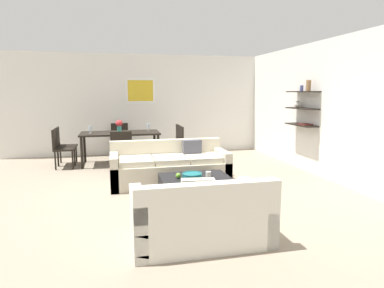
{
  "coord_description": "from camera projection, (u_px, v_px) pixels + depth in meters",
  "views": [
    {
      "loc": [
        -1.01,
        -5.67,
        1.7
      ],
      "look_at": [
        0.36,
        0.2,
        0.75
      ],
      "focal_mm": 31.12,
      "sensor_mm": 36.0,
      "label": 1
    }
  ],
  "objects": [
    {
      "name": "dining_chair_head",
      "position": [
        120.0,
        138.0,
        8.7
      ],
      "size": [
        0.44,
        0.44,
        0.88
      ],
      "color": "black",
      "rests_on": "ground"
    },
    {
      "name": "right_wall_shelf_unit",
      "position": [
        311.0,
        108.0,
        6.99
      ],
      "size": [
        0.34,
        8.2,
        2.7
      ],
      "color": "silver",
      "rests_on": "ground"
    },
    {
      "name": "wine_glass_left_far",
      "position": [
        90.0,
        128.0,
        7.78
      ],
      "size": [
        0.07,
        0.07,
        0.17
      ],
      "color": "silver",
      "rests_on": "dining_table"
    },
    {
      "name": "dining_chair_foot",
      "position": [
        121.0,
        148.0,
        7.09
      ],
      "size": [
        0.44,
        0.44,
        0.88
      ],
      "color": "black",
      "rests_on": "ground"
    },
    {
      "name": "dining_chair_left_far",
      "position": [
        63.0,
        143.0,
        7.78
      ],
      "size": [
        0.44,
        0.44,
        0.88
      ],
      "color": "black",
      "rests_on": "ground"
    },
    {
      "name": "ground_plane",
      "position": [
        175.0,
        188.0,
        5.94
      ],
      "size": [
        18.0,
        18.0,
        0.0
      ],
      "primitive_type": "plane",
      "color": "gray"
    },
    {
      "name": "dining_chair_left_near",
      "position": [
        60.0,
        146.0,
        7.41
      ],
      "size": [
        0.44,
        0.44,
        0.88
      ],
      "color": "black",
      "rests_on": "ground"
    },
    {
      "name": "decorative_bowl",
      "position": [
        192.0,
        176.0,
        5.1
      ],
      "size": [
        0.31,
        0.31,
        0.09
      ],
      "color": "#19666B",
      "rests_on": "coffee_table"
    },
    {
      "name": "sofa_beige",
      "position": [
        170.0,
        168.0,
        6.21
      ],
      "size": [
        2.15,
        0.9,
        0.78
      ],
      "color": "beige",
      "rests_on": "ground"
    },
    {
      "name": "dining_chair_right_near",
      "position": [
        177.0,
        142.0,
        8.0
      ],
      "size": [
        0.44,
        0.44,
        0.88
      ],
      "color": "black",
      "rests_on": "ground"
    },
    {
      "name": "loveseat_white",
      "position": [
        200.0,
        217.0,
        3.79
      ],
      "size": [
        1.55,
        0.9,
        0.78
      ],
      "color": "silver",
      "rests_on": "ground"
    },
    {
      "name": "coffee_table",
      "position": [
        197.0,
        191.0,
        5.1
      ],
      "size": [
        1.08,
        1.07,
        0.38
      ],
      "color": "black",
      "rests_on": "ground"
    },
    {
      "name": "apple_on_coffee_table",
      "position": [
        178.0,
        176.0,
        5.12
      ],
      "size": [
        0.08,
        0.08,
        0.08
      ],
      "primitive_type": "sphere",
      "color": "#669E2D",
      "rests_on": "coffee_table"
    },
    {
      "name": "wine_glass_head",
      "position": [
        120.0,
        126.0,
        8.19
      ],
      "size": [
        0.06,
        0.06,
        0.15
      ],
      "color": "silver",
      "rests_on": "dining_table"
    },
    {
      "name": "back_wall_unit",
      "position": [
        162.0,
        104.0,
        9.19
      ],
      "size": [
        8.4,
        0.09,
        2.7
      ],
      "color": "silver",
      "rests_on": "ground"
    },
    {
      "name": "candle_jar",
      "position": [
        208.0,
        174.0,
        5.22
      ],
      "size": [
        0.08,
        0.08,
        0.08
      ],
      "primitive_type": "cylinder",
      "color": "silver",
      "rests_on": "coffee_table"
    },
    {
      "name": "wine_glass_left_near",
      "position": [
        90.0,
        129.0,
        7.58
      ],
      "size": [
        0.07,
        0.07,
        0.15
      ],
      "color": "silver",
      "rests_on": "dining_table"
    },
    {
      "name": "dining_chair_right_far",
      "position": [
        174.0,
        140.0,
        8.37
      ],
      "size": [
        0.44,
        0.44,
        0.88
      ],
      "color": "black",
      "rests_on": "ground"
    },
    {
      "name": "centerpiece_vase",
      "position": [
        119.0,
        125.0,
        7.82
      ],
      "size": [
        0.16,
        0.16,
        0.29
      ],
      "color": "teal",
      "rests_on": "dining_table"
    },
    {
      "name": "dining_table",
      "position": [
        120.0,
        135.0,
        7.86
      ],
      "size": [
        1.82,
        0.86,
        0.75
      ],
      "color": "black",
      "rests_on": "ground"
    },
    {
      "name": "wine_glass_right_far",
      "position": [
        148.0,
        126.0,
        8.09
      ],
      "size": [
        0.08,
        0.08,
        0.19
      ],
      "color": "silver",
      "rests_on": "dining_table"
    }
  ]
}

